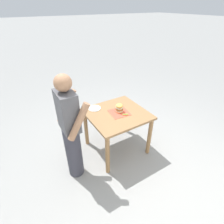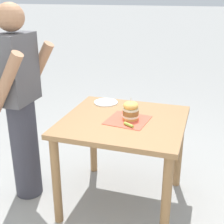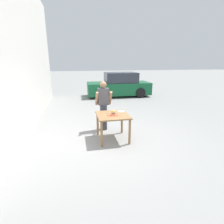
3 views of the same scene
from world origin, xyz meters
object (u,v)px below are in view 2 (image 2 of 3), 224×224
(side_plate_with_forks, at_px, (106,102))
(diner_across_table, at_px, (20,103))
(patio_table, at_px, (124,134))
(pickle_spear, at_px, (129,125))
(sandwich, at_px, (131,110))

(side_plate_with_forks, distance_m, diner_across_table, 0.76)
(patio_table, bearing_deg, pickle_spear, -150.46)
(pickle_spear, bearing_deg, side_plate_with_forks, 36.37)
(patio_table, bearing_deg, diner_across_table, 99.05)
(patio_table, xyz_separation_m, sandwich, (0.01, -0.05, 0.21))
(sandwich, xyz_separation_m, side_plate_with_forks, (0.31, 0.32, -0.07))
(diner_across_table, bearing_deg, sandwich, -80.74)
(patio_table, relative_size, pickle_spear, 10.55)
(sandwich, distance_m, diner_across_table, 0.93)
(sandwich, bearing_deg, side_plate_with_forks, 45.17)
(pickle_spear, distance_m, side_plate_with_forks, 0.57)
(patio_table, relative_size, side_plate_with_forks, 4.43)
(patio_table, relative_size, diner_across_table, 0.58)
(sandwich, height_order, side_plate_with_forks, sandwich)
(sandwich, relative_size, diner_across_table, 0.11)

